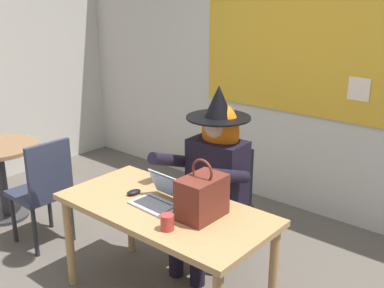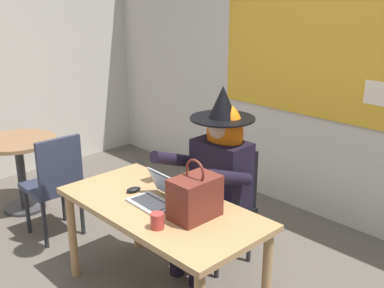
{
  "view_description": "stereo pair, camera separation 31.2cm",
  "coord_description": "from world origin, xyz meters",
  "px_view_note": "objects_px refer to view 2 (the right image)",
  "views": [
    {
      "loc": [
        1.77,
        -1.91,
        2.04
      ],
      "look_at": [
        -0.14,
        0.36,
        1.05
      ],
      "focal_mm": 43.37,
      "sensor_mm": 36.0,
      "label": 1
    },
    {
      "loc": [
        2.0,
        -1.7,
        2.04
      ],
      "look_at": [
        -0.14,
        0.36,
        1.05
      ],
      "focal_mm": 43.37,
      "sensor_mm": 36.0,
      "label": 2
    }
  ],
  "objects_px": {
    "chair_at_desk": "(227,197)",
    "handbag": "(195,197)",
    "desk_main": "(161,217)",
    "computer_mouse": "(134,190)",
    "side_table_round": "(19,158)",
    "coffee_mug": "(157,221)",
    "person_costumed": "(216,168)",
    "chair_spare_by_window": "(56,181)",
    "laptop": "(157,196)"
  },
  "relations": [
    {
      "from": "chair_at_desk",
      "to": "handbag",
      "type": "distance_m",
      "value": 0.82
    },
    {
      "from": "desk_main",
      "to": "handbag",
      "type": "relative_size",
      "value": 3.79
    },
    {
      "from": "computer_mouse",
      "to": "side_table_round",
      "type": "relative_size",
      "value": 0.15
    },
    {
      "from": "computer_mouse",
      "to": "coffee_mug",
      "type": "distance_m",
      "value": 0.55
    },
    {
      "from": "person_costumed",
      "to": "coffee_mug",
      "type": "bearing_deg",
      "value": 17.36
    },
    {
      "from": "chair_spare_by_window",
      "to": "chair_at_desk",
      "type": "bearing_deg",
      "value": -144.55
    },
    {
      "from": "computer_mouse",
      "to": "side_table_round",
      "type": "xyz_separation_m",
      "value": [
        -1.71,
        -0.06,
        -0.21
      ]
    },
    {
      "from": "laptop",
      "to": "desk_main",
      "type": "bearing_deg",
      "value": -5.19
    },
    {
      "from": "computer_mouse",
      "to": "chair_spare_by_window",
      "type": "height_order",
      "value": "chair_spare_by_window"
    },
    {
      "from": "chair_at_desk",
      "to": "chair_spare_by_window",
      "type": "xyz_separation_m",
      "value": [
        -1.2,
        -0.8,
        0.0
      ]
    },
    {
      "from": "person_costumed",
      "to": "chair_spare_by_window",
      "type": "height_order",
      "value": "person_costumed"
    },
    {
      "from": "desk_main",
      "to": "side_table_round",
      "type": "xyz_separation_m",
      "value": [
        -2.0,
        -0.07,
        -0.1
      ]
    },
    {
      "from": "chair_at_desk",
      "to": "computer_mouse",
      "type": "xyz_separation_m",
      "value": [
        -0.22,
        -0.71,
        0.22
      ]
    },
    {
      "from": "desk_main",
      "to": "coffee_mug",
      "type": "relative_size",
      "value": 15.1
    },
    {
      "from": "coffee_mug",
      "to": "chair_spare_by_window",
      "type": "height_order",
      "value": "chair_spare_by_window"
    },
    {
      "from": "computer_mouse",
      "to": "laptop",
      "type": "bearing_deg",
      "value": 13.85
    },
    {
      "from": "desk_main",
      "to": "laptop",
      "type": "height_order",
      "value": "laptop"
    },
    {
      "from": "laptop",
      "to": "computer_mouse",
      "type": "relative_size",
      "value": 3.2
    },
    {
      "from": "chair_at_desk",
      "to": "handbag",
      "type": "relative_size",
      "value": 2.42
    },
    {
      "from": "chair_at_desk",
      "to": "person_costumed",
      "type": "relative_size",
      "value": 0.66
    },
    {
      "from": "side_table_round",
      "to": "chair_spare_by_window",
      "type": "relative_size",
      "value": 0.78
    },
    {
      "from": "person_costumed",
      "to": "chair_spare_by_window",
      "type": "xyz_separation_m",
      "value": [
        -1.2,
        -0.68,
        -0.27
      ]
    },
    {
      "from": "chair_spare_by_window",
      "to": "computer_mouse",
      "type": "bearing_deg",
      "value": -173.28
    },
    {
      "from": "computer_mouse",
      "to": "handbag",
      "type": "bearing_deg",
      "value": 16.53
    },
    {
      "from": "desk_main",
      "to": "person_costumed",
      "type": "distance_m",
      "value": 0.62
    },
    {
      "from": "desk_main",
      "to": "person_costumed",
      "type": "xyz_separation_m",
      "value": [
        -0.06,
        0.59,
        0.17
      ]
    },
    {
      "from": "desk_main",
      "to": "computer_mouse",
      "type": "relative_size",
      "value": 13.79
    },
    {
      "from": "chair_at_desk",
      "to": "chair_spare_by_window",
      "type": "distance_m",
      "value": 1.44
    },
    {
      "from": "desk_main",
      "to": "side_table_round",
      "type": "height_order",
      "value": "desk_main"
    },
    {
      "from": "computer_mouse",
      "to": "coffee_mug",
      "type": "bearing_deg",
      "value": -10.6
    },
    {
      "from": "coffee_mug",
      "to": "person_costumed",
      "type": "bearing_deg",
      "value": 109.82
    },
    {
      "from": "coffee_mug",
      "to": "chair_spare_by_window",
      "type": "bearing_deg",
      "value": 175.21
    },
    {
      "from": "person_costumed",
      "to": "computer_mouse",
      "type": "height_order",
      "value": "person_costumed"
    },
    {
      "from": "laptop",
      "to": "computer_mouse",
      "type": "height_order",
      "value": "laptop"
    },
    {
      "from": "chair_at_desk",
      "to": "handbag",
      "type": "xyz_separation_m",
      "value": [
        0.34,
        -0.67,
        0.33
      ]
    },
    {
      "from": "chair_at_desk",
      "to": "computer_mouse",
      "type": "height_order",
      "value": "chair_at_desk"
    },
    {
      "from": "person_costumed",
      "to": "desk_main",
      "type": "bearing_deg",
      "value": 3.69
    },
    {
      "from": "coffee_mug",
      "to": "computer_mouse",
      "type": "bearing_deg",
      "value": 157.55
    },
    {
      "from": "chair_at_desk",
      "to": "desk_main",
      "type": "bearing_deg",
      "value": 9.16
    },
    {
      "from": "person_costumed",
      "to": "computer_mouse",
      "type": "distance_m",
      "value": 0.63
    },
    {
      "from": "person_costumed",
      "to": "chair_spare_by_window",
      "type": "bearing_deg",
      "value": -62.92
    },
    {
      "from": "person_costumed",
      "to": "laptop",
      "type": "relative_size",
      "value": 4.19
    },
    {
      "from": "person_costumed",
      "to": "coffee_mug",
      "type": "relative_size",
      "value": 14.69
    },
    {
      "from": "desk_main",
      "to": "handbag",
      "type": "xyz_separation_m",
      "value": [
        0.28,
        0.04,
        0.22
      ]
    },
    {
      "from": "coffee_mug",
      "to": "chair_spare_by_window",
      "type": "distance_m",
      "value": 1.51
    },
    {
      "from": "desk_main",
      "to": "side_table_round",
      "type": "distance_m",
      "value": 2.0
    },
    {
      "from": "chair_spare_by_window",
      "to": "desk_main",
      "type": "bearing_deg",
      "value": -174.32
    },
    {
      "from": "chair_at_desk",
      "to": "person_costumed",
      "type": "bearing_deg",
      "value": 2.75
    },
    {
      "from": "desk_main",
      "to": "handbag",
      "type": "distance_m",
      "value": 0.36
    },
    {
      "from": "desk_main",
      "to": "coffee_mug",
      "type": "xyz_separation_m",
      "value": [
        0.23,
        -0.21,
        0.14
      ]
    }
  ]
}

